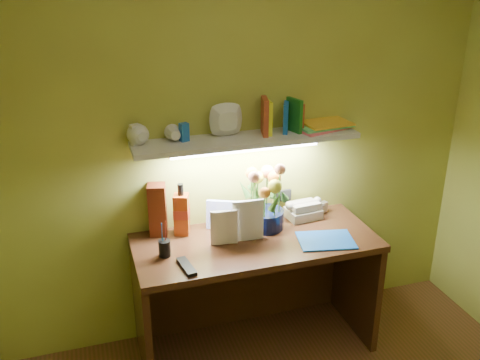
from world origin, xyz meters
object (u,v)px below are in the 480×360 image
object	(u,v)px
flower_bouquet	(266,198)
telephone	(303,209)
desk_clock	(322,208)
whisky_bottle	(181,209)
desk	(255,295)

from	to	relation	value
flower_bouquet	telephone	bearing A→B (deg)	11.19
desk_clock	whisky_bottle	size ratio (longest dim) A/B	0.22
flower_bouquet	telephone	distance (m)	0.31
telephone	desk_clock	world-z (taller)	telephone
telephone	whisky_bottle	size ratio (longest dim) A/B	0.65
flower_bouquet	desk	bearing A→B (deg)	-128.11
desk	telephone	xyz separation A→B (m)	(0.37, 0.19, 0.44)
telephone	whisky_bottle	bearing A→B (deg)	172.74
desk	telephone	size ratio (longest dim) A/B	6.87
desk_clock	flower_bouquet	bearing A→B (deg)	169.23
flower_bouquet	whisky_bottle	size ratio (longest dim) A/B	1.24
telephone	desk_clock	bearing A→B (deg)	5.57
flower_bouquet	desk_clock	world-z (taller)	flower_bouquet
desk	desk_clock	size ratio (longest dim) A/B	19.89
telephone	desk	bearing A→B (deg)	-159.44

